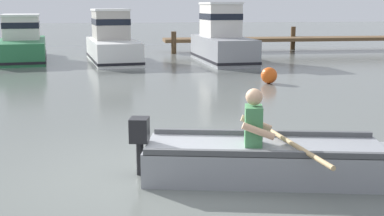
{
  "coord_description": "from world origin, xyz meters",
  "views": [
    {
      "loc": [
        -0.53,
        -6.5,
        2.24
      ],
      "look_at": [
        0.67,
        1.64,
        0.55
      ],
      "focal_mm": 47.03,
      "sensor_mm": 36.0,
      "label": 1
    }
  ],
  "objects_px": {
    "moored_boat_white": "(112,42)",
    "mooring_buoy": "(269,75)",
    "moored_boat_green": "(22,43)",
    "moored_boat_grey": "(222,40)",
    "rowboat_with_person": "(269,159)"
  },
  "relations": [
    {
      "from": "moored_boat_white",
      "to": "moored_boat_grey",
      "type": "height_order",
      "value": "moored_boat_grey"
    },
    {
      "from": "moored_boat_white",
      "to": "mooring_buoy",
      "type": "relative_size",
      "value": 10.46
    },
    {
      "from": "rowboat_with_person",
      "to": "moored_boat_grey",
      "type": "distance_m",
      "value": 13.87
    },
    {
      "from": "moored_boat_grey",
      "to": "rowboat_with_person",
      "type": "bearing_deg",
      "value": -99.11
    },
    {
      "from": "rowboat_with_person",
      "to": "moored_boat_white",
      "type": "bearing_deg",
      "value": 98.51
    },
    {
      "from": "rowboat_with_person",
      "to": "mooring_buoy",
      "type": "bearing_deg",
      "value": 73.09
    },
    {
      "from": "rowboat_with_person",
      "to": "mooring_buoy",
      "type": "relative_size",
      "value": 7.83
    },
    {
      "from": "moored_boat_green",
      "to": "moored_boat_white",
      "type": "xyz_separation_m",
      "value": [
        3.68,
        -1.14,
        0.08
      ]
    },
    {
      "from": "rowboat_with_person",
      "to": "mooring_buoy",
      "type": "distance_m",
      "value": 8.22
    },
    {
      "from": "rowboat_with_person",
      "to": "moored_boat_grey",
      "type": "height_order",
      "value": "moored_boat_grey"
    },
    {
      "from": "mooring_buoy",
      "to": "rowboat_with_person",
      "type": "bearing_deg",
      "value": -106.91
    },
    {
      "from": "moored_boat_green",
      "to": "mooring_buoy",
      "type": "relative_size",
      "value": 11.75
    },
    {
      "from": "moored_boat_green",
      "to": "mooring_buoy",
      "type": "bearing_deg",
      "value": -43.2
    },
    {
      "from": "moored_boat_green",
      "to": "moored_boat_grey",
      "type": "relative_size",
      "value": 1.19
    },
    {
      "from": "rowboat_with_person",
      "to": "moored_boat_green",
      "type": "relative_size",
      "value": 0.67
    }
  ]
}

